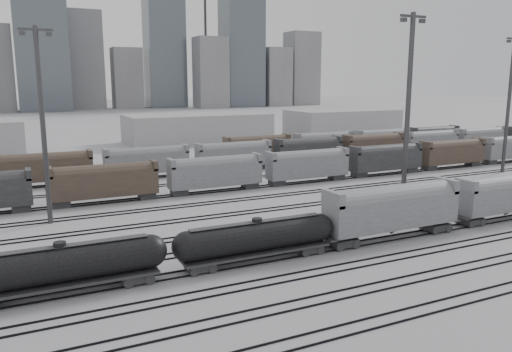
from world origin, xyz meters
name	(u,v)px	position (x,y,z in m)	size (l,w,h in m)	color
ground	(398,241)	(0.00, 0.00, 0.00)	(900.00, 900.00, 0.00)	silver
tracks	(313,205)	(0.00, 17.50, 0.08)	(220.00, 71.50, 0.16)	black
tank_car_a	(61,266)	(-34.40, 1.00, 2.50)	(17.50, 2.92, 4.32)	#242426
tank_car_b	(257,238)	(-16.74, 1.00, 2.41)	(16.87, 2.81, 4.17)	#242426
hopper_car_a	(392,207)	(-0.18, 1.00, 3.66)	(16.55, 3.29, 5.92)	#242426
hopper_car_b	(507,193)	(18.27, 1.00, 3.42)	(15.46, 3.07, 5.53)	#242426
light_mast_b	(43,122)	(-33.88, 24.09, 12.49)	(3.77, 0.60, 23.54)	#39393C
light_mast_c	(408,108)	(10.49, 11.05, 13.78)	(4.16, 0.66, 25.97)	#39393C
light_mast_d	(509,101)	(47.04, 24.09, 13.48)	(4.07, 0.65, 25.42)	#39393C
bg_string_near	(308,166)	(8.00, 32.00, 2.80)	(151.00, 3.00, 5.60)	gray
bg_string_mid	(308,151)	(18.00, 48.00, 2.80)	(151.00, 3.00, 5.60)	#242426
bg_string_far	(353,143)	(35.50, 56.00, 2.80)	(66.00, 3.00, 5.60)	#4F4032
warehouse_mid	(198,128)	(10.00, 95.00, 4.00)	(40.00, 18.00, 8.00)	#AEAEB0
warehouse_right	(342,122)	(60.00, 95.00, 4.00)	(35.00, 18.00, 8.00)	#AEAEB0
skyline	(97,52)	(10.84, 280.00, 34.73)	(316.00, 22.40, 95.00)	gray
crane_left	(20,14)	(-28.74, 305.00, 57.39)	(42.00, 1.80, 100.00)	#39393C
crane_right	(207,23)	(91.26, 305.00, 57.39)	(42.00, 1.80, 100.00)	#39393C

